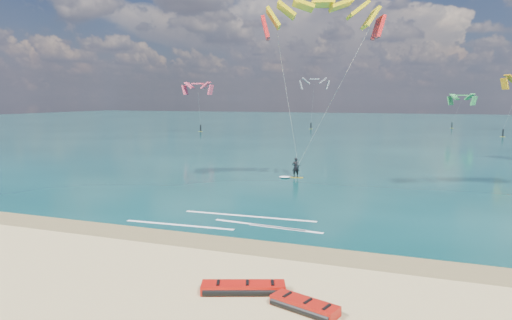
{
  "coord_description": "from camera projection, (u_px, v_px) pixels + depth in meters",
  "views": [
    {
      "loc": [
        11.53,
        -16.77,
        7.05
      ],
      "look_at": [
        2.63,
        8.0,
        3.48
      ],
      "focal_mm": 32.0,
      "sensor_mm": 36.0,
      "label": 1
    }
  ],
  "objects": [
    {
      "name": "ground",
      "position": [
        322.0,
        154.0,
        57.75
      ],
      "size": [
        320.0,
        320.0,
        0.0
      ],
      "primitive_type": "plane",
      "color": "tan",
      "rests_on": "ground"
    },
    {
      "name": "wet_sand_strip",
      "position": [
        174.0,
        237.0,
        23.25
      ],
      "size": [
        320.0,
        2.4,
        0.01
      ],
      "primitive_type": "cube",
      "color": "brown",
      "rests_on": "ground"
    },
    {
      "name": "sea",
      "position": [
        372.0,
        126.0,
        117.43
      ],
      "size": [
        320.0,
        200.0,
        0.04
      ],
      "primitive_type": "cube",
      "color": "#093031",
      "rests_on": "ground"
    },
    {
      "name": "packed_kite_left",
      "position": [
        243.0,
        292.0,
        16.68
      ],
      "size": [
        3.46,
        2.18,
        0.41
      ],
      "primitive_type": null,
      "rotation": [
        0.0,
        0.0,
        0.35
      ],
      "color": "red",
      "rests_on": "ground"
    },
    {
      "name": "packed_kite_mid",
      "position": [
        304.0,
        310.0,
        15.27
      ],
      "size": [
        2.77,
        1.84,
        0.4
      ],
      "primitive_type": null,
      "rotation": [
        0.0,
        0.0,
        -0.32
      ],
      "color": "#B2140C",
      "rests_on": "ground"
    },
    {
      "name": "kitesurfer_main",
      "position": [
        309.0,
        84.0,
        36.33
      ],
      "size": [
        10.9,
        7.65,
        15.69
      ],
      "rotation": [
        0.0,
        0.0,
        0.16
      ],
      "color": "gold",
      "rests_on": "sea"
    },
    {
      "name": "shoreline_foam",
      "position": [
        239.0,
        222.0,
        25.9
      ],
      "size": [
        11.18,
        3.66,
        0.01
      ],
      "color": "white",
      "rests_on": "ground"
    },
    {
      "name": "distant_kites",
      "position": [
        364.0,
        108.0,
        92.57
      ],
      "size": [
        64.2,
        33.1,
        11.17
      ],
      "color": "gray",
      "rests_on": "ground"
    }
  ]
}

